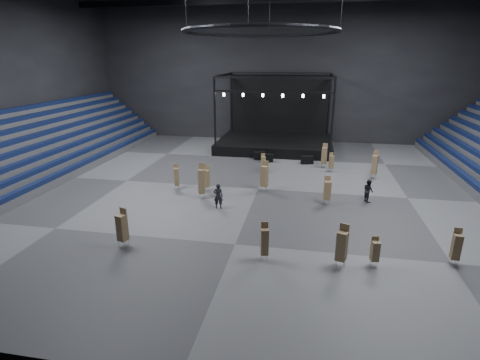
% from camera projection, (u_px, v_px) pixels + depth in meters
% --- Properties ---
extents(floor, '(50.00, 50.00, 0.00)m').
position_uv_depth(floor, '(258.00, 189.00, 33.12)').
color(floor, '#555557').
rests_on(floor, ground).
extents(wall_back, '(50.00, 0.20, 18.00)m').
position_uv_depth(wall_back, '(281.00, 74.00, 49.92)').
color(wall_back, black).
rests_on(wall_back, ground).
extents(wall_front, '(50.00, 0.20, 18.00)m').
position_uv_depth(wall_front, '(163.00, 134.00, 10.69)').
color(wall_front, black).
rests_on(wall_front, ground).
extents(bleachers_left, '(7.20, 40.00, 6.40)m').
position_uv_depth(bleachers_left, '(26.00, 158.00, 36.54)').
color(bleachers_left, '#4F4F52').
rests_on(bleachers_left, floor).
extents(stage, '(14.00, 10.00, 9.20)m').
position_uv_depth(stage, '(276.00, 136.00, 47.83)').
color(stage, black).
rests_on(stage, floor).
extents(truss_ring, '(12.30, 12.30, 5.15)m').
position_uv_depth(truss_ring, '(261.00, 31.00, 29.05)').
color(truss_ring, black).
rests_on(truss_ring, ceiling).
extents(flight_case_left, '(1.46, 1.09, 0.88)m').
position_uv_depth(flight_case_left, '(260.00, 156.00, 42.57)').
color(flight_case_left, black).
rests_on(flight_case_left, floor).
extents(flight_case_mid, '(1.32, 0.70, 0.86)m').
position_uv_depth(flight_case_mid, '(267.00, 158.00, 41.59)').
color(flight_case_mid, black).
rests_on(flight_case_mid, floor).
extents(flight_case_right, '(1.42, 1.01, 0.86)m').
position_uv_depth(flight_case_right, '(307.00, 160.00, 40.80)').
color(flight_case_right, black).
rests_on(flight_case_right, floor).
extents(chair_stack_0, '(0.46, 0.46, 2.19)m').
position_uv_depth(chair_stack_0, '(456.00, 246.00, 20.70)').
color(chair_stack_0, silver).
rests_on(chair_stack_0, floor).
extents(chair_stack_1, '(0.51, 0.51, 2.30)m').
position_uv_depth(chair_stack_1, '(265.00, 241.00, 21.20)').
color(chair_stack_1, silver).
rests_on(chair_stack_1, floor).
extents(chair_stack_2, '(0.57, 0.57, 2.96)m').
position_uv_depth(chair_stack_2, '(202.00, 181.00, 30.52)').
color(chair_stack_2, silver).
rests_on(chair_stack_2, floor).
extents(chair_stack_3, '(0.65, 0.65, 2.68)m').
position_uv_depth(chair_stack_3, '(375.00, 164.00, 35.65)').
color(chair_stack_3, silver).
rests_on(chair_stack_3, floor).
extents(chair_stack_4, '(0.53, 0.53, 1.85)m').
position_uv_depth(chair_stack_4, '(263.00, 162.00, 37.91)').
color(chair_stack_4, silver).
rests_on(chair_stack_4, floor).
extents(chair_stack_5, '(0.49, 0.49, 2.27)m').
position_uv_depth(chair_stack_5, '(207.00, 178.00, 32.29)').
color(chair_stack_5, silver).
rests_on(chair_stack_5, floor).
extents(chair_stack_6, '(0.60, 0.60, 2.56)m').
position_uv_depth(chair_stack_6, '(324.00, 155.00, 39.17)').
color(chair_stack_6, silver).
rests_on(chair_stack_6, floor).
extents(chair_stack_7, '(0.58, 0.58, 2.29)m').
position_uv_depth(chair_stack_7, '(327.00, 190.00, 29.28)').
color(chair_stack_7, silver).
rests_on(chair_stack_7, floor).
extents(chair_stack_8, '(0.49, 0.49, 1.76)m').
position_uv_depth(chair_stack_8, '(375.00, 251.00, 20.62)').
color(chair_stack_8, silver).
rests_on(chair_stack_8, floor).
extents(chair_stack_9, '(0.56, 0.56, 2.32)m').
position_uv_depth(chair_stack_9, '(177.00, 176.00, 32.64)').
color(chair_stack_9, silver).
rests_on(chair_stack_9, floor).
extents(chair_stack_10, '(0.66, 0.66, 2.49)m').
position_uv_depth(chair_stack_10, '(122.00, 227.00, 22.67)').
color(chair_stack_10, silver).
rests_on(chair_stack_10, floor).
extents(chair_stack_11, '(0.70, 0.70, 2.71)m').
position_uv_depth(chair_stack_11, '(264.00, 176.00, 32.11)').
color(chair_stack_11, silver).
rests_on(chair_stack_11, floor).
extents(chair_stack_12, '(0.54, 0.54, 1.97)m').
position_uv_depth(chair_stack_12, '(331.00, 162.00, 37.79)').
color(chair_stack_12, silver).
rests_on(chair_stack_12, floor).
extents(chair_stack_13, '(0.70, 0.70, 2.54)m').
position_uv_depth(chair_stack_13, '(342.00, 245.00, 20.42)').
color(chair_stack_13, silver).
rests_on(chair_stack_13, floor).
extents(man_center, '(0.77, 0.55, 1.99)m').
position_uv_depth(man_center, '(218.00, 196.00, 28.58)').
color(man_center, black).
rests_on(man_center, floor).
extents(crew_member, '(0.97, 1.08, 1.83)m').
position_uv_depth(crew_member, '(368.00, 191.00, 30.00)').
color(crew_member, black).
rests_on(crew_member, floor).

